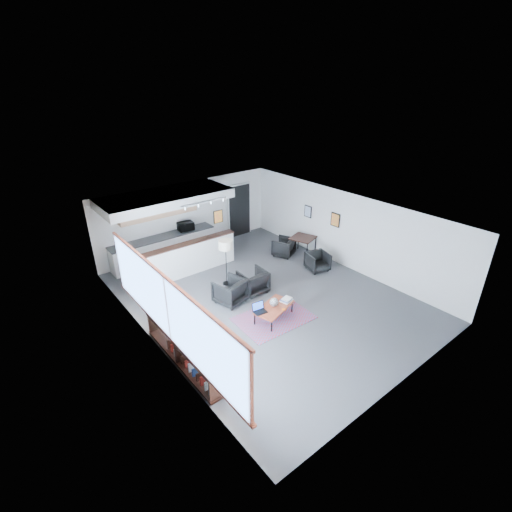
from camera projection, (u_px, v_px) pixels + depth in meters
room at (265, 258)px, 10.59m from camera, size 7.02×9.02×2.62m
window at (168, 311)px, 7.95m from camera, size 0.10×5.95×1.66m
console at (183, 353)px, 8.43m from camera, size 0.35×3.00×0.80m
kitchenette at (168, 228)px, 12.50m from camera, size 4.20×1.96×2.60m
doorway at (239, 210)px, 15.09m from camera, size 1.10×0.12×2.15m
track_light at (204, 202)px, 11.27m from camera, size 1.60×0.07×0.15m
wall_art_lower at (335, 220)px, 12.70m from camera, size 0.03×0.38×0.48m
wall_art_upper at (308, 211)px, 13.64m from camera, size 0.03×0.34×0.44m
kilim_rug at (274, 318)px, 10.18m from camera, size 2.10×1.49×0.01m
coffee_table at (274, 308)px, 10.02m from camera, size 1.30×0.94×0.38m
laptop at (259, 309)px, 9.79m from camera, size 0.37×0.32×0.24m
ceramic_pot at (274, 302)px, 9.99m from camera, size 0.24×0.24×0.24m
book_stack at (286, 300)px, 10.24m from camera, size 0.38×0.33×0.10m
coaster at (284, 309)px, 9.89m from camera, size 0.12×0.12×0.01m
armchair_left at (230, 290)px, 10.74m from camera, size 0.95×0.91×0.81m
armchair_right at (253, 280)px, 11.27m from camera, size 0.80×0.75×0.79m
floor_lamp at (226, 246)px, 11.30m from camera, size 0.53×0.53×1.52m
dining_table at (303, 239)px, 13.57m from camera, size 1.02×1.02×0.68m
dining_chair_near at (318, 262)px, 12.59m from camera, size 0.69×0.67×0.60m
dining_chair_far at (284, 247)px, 13.64m from camera, size 0.78×0.76×0.62m
microwave at (186, 225)px, 13.42m from camera, size 0.58×0.36×0.37m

